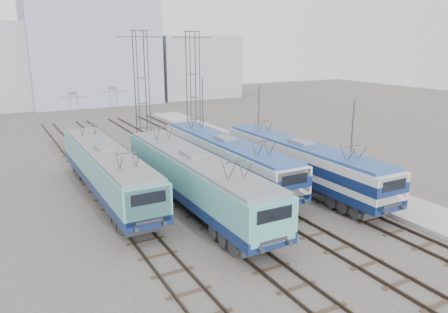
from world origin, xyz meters
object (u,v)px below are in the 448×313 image
mast_rear (203,107)px  mast_front (351,150)px  catenary_tower_west (142,87)px  mast_mid (258,123)px  locomotive_far_right (302,161)px  safety_cone (385,198)px  locomotive_far_left (108,169)px  locomotive_center_left (195,178)px  locomotive_center_right (226,156)px  catenary_tower_east (193,82)px

mast_rear → mast_front: bearing=-90.0°
catenary_tower_west → mast_rear: bearing=24.9°
mast_mid → mast_rear: same height
locomotive_far_right → catenary_tower_west: bearing=111.7°
mast_front → mast_rear: same height
locomotive_far_right → safety_cone: (2.84, -5.62, -1.69)m
locomotive_far_left → catenary_tower_west: catenary_tower_west is taller
locomotive_far_left → locomotive_far_right: 14.34m
locomotive_far_right → safety_cone: bearing=-63.2°
locomotive_far_right → locomotive_center_left: bearing=-179.0°
locomotive_center_right → catenary_tower_west: catenary_tower_west is taller
mast_rear → safety_cone: 26.73m
locomotive_center_left → safety_cone: size_ratio=37.38×
catenary_tower_west → mast_front: catenary_tower_west is taller
locomotive_center_left → safety_cone: 13.16m
locomotive_center_left → mast_mid: bearing=40.0°
mast_mid → mast_front: bearing=-90.0°
mast_rear → locomotive_far_left: bearing=-133.6°
locomotive_center_right → safety_cone: locomotive_center_right is taller
catenary_tower_east → mast_front: size_ratio=1.71×
mast_rear → mast_mid: bearing=-90.0°
locomotive_center_right → catenary_tower_east: catenary_tower_east is taller
catenary_tower_east → safety_cone: (3.09, -24.55, -6.10)m
catenary_tower_east → mast_mid: (2.10, -10.00, -3.14)m
locomotive_far_left → locomotive_far_right: bearing=-19.7°
catenary_tower_west → mast_rear: size_ratio=1.71×
locomotive_center_left → mast_front: (10.85, -2.91, 1.20)m
locomotive_far_right → mast_mid: mast_mid is taller
locomotive_center_left → catenary_tower_east: (8.75, 19.09, 4.35)m
mast_rear → locomotive_center_right: bearing=-110.3°
mast_front → safety_cone: 4.03m
mast_rear → locomotive_far_right: bearing=-95.1°
locomotive_far_right → mast_rear: bearing=84.9°
locomotive_center_right → catenary_tower_west: bearing=99.7°
catenary_tower_east → mast_rear: 4.28m
locomotive_center_right → catenary_tower_east: (4.25, 15.17, 4.39)m
locomotive_far_right → catenary_tower_west: (-6.75, 16.93, 4.41)m
locomotive_far_left → locomotive_center_right: locomotive_far_left is taller
locomotive_far_left → locomotive_center_right: (9.00, -1.06, 0.03)m
locomotive_center_right → mast_rear: 18.35m
locomotive_far_left → catenary_tower_east: bearing=46.8°
locomotive_center_left → safety_cone: (11.84, -5.46, -1.75)m
mast_front → mast_mid: size_ratio=1.00×
mast_front → locomotive_far_right: bearing=121.1°
mast_mid → locomotive_center_right: bearing=-140.9°
locomotive_center_left → catenary_tower_east: size_ratio=1.54×
catenary_tower_west → mast_mid: bearing=-42.9°
mast_mid → safety_cone: bearing=-86.1°
locomotive_far_right → catenary_tower_east: (-0.25, 18.93, 4.41)m
catenary_tower_west → locomotive_center_right: bearing=-80.3°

